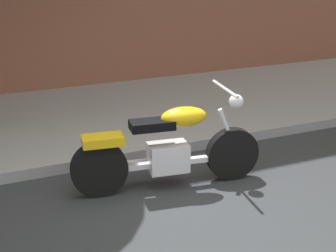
{
  "coord_description": "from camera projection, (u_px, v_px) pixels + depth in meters",
  "views": [
    {
      "loc": [
        -1.96,
        -4.15,
        2.62
      ],
      "look_at": [
        0.17,
        0.69,
        0.73
      ],
      "focal_mm": 54.94,
      "sensor_mm": 36.0,
      "label": 1
    }
  ],
  "objects": [
    {
      "name": "ground_plane",
      "position": [
        180.0,
        217.0,
        5.2
      ],
      "size": [
        60.0,
        60.0,
        0.0
      ],
      "primitive_type": "plane",
      "color": "#303335"
    },
    {
      "name": "sidewalk",
      "position": [
        93.0,
        118.0,
        7.92
      ],
      "size": [
        25.33,
        3.37,
        0.14
      ],
      "primitive_type": "cube",
      "color": "#989898",
      "rests_on": "ground"
    },
    {
      "name": "motorcycle",
      "position": [
        168.0,
        149.0,
        5.71
      ],
      "size": [
        2.17,
        0.73,
        1.12
      ],
      "color": "black",
      "rests_on": "ground"
    }
  ]
}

